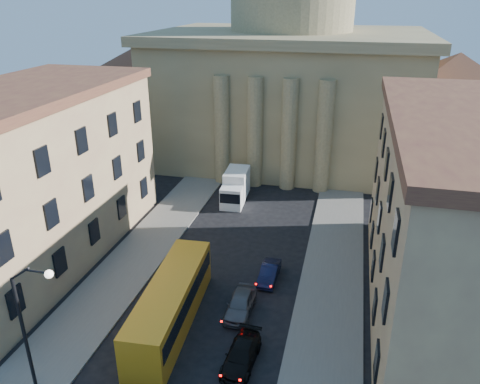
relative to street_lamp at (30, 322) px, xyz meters
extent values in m
cube|color=#605D57|center=(-1.53, 10.00, -5.21)|extent=(5.00, 60.00, 0.15)
cube|color=#605D57|center=(15.47, 10.00, -5.21)|extent=(5.00, 60.00, 0.15)
cube|color=olive|center=(6.97, 48.00, 2.71)|extent=(34.00, 26.00, 16.00)
cube|color=olive|center=(6.97, 48.00, 11.11)|extent=(35.50, 27.50, 1.20)
cylinder|color=olive|center=(6.97, 48.00, 14.71)|extent=(16.00, 16.00, 8.00)
cube|color=olive|center=(-14.03, 46.00, 0.21)|extent=(13.00, 13.00, 11.00)
cone|color=#502922|center=(-14.03, 46.00, 7.71)|extent=(26.02, 26.02, 4.00)
cube|color=olive|center=(27.97, 46.00, 0.21)|extent=(13.00, 13.00, 11.00)
cone|color=#502922|center=(27.97, 46.00, 7.71)|extent=(26.02, 26.02, 4.00)
cylinder|color=olive|center=(0.97, 34.80, 1.21)|extent=(1.80, 1.80, 13.00)
cylinder|color=olive|center=(4.97, 34.80, 1.21)|extent=(1.80, 1.80, 13.00)
cylinder|color=olive|center=(8.97, 34.80, 1.21)|extent=(1.80, 1.80, 13.00)
cylinder|color=olive|center=(12.97, 34.80, 1.21)|extent=(1.80, 1.80, 13.00)
cube|color=tan|center=(-10.03, 14.00, 1.71)|extent=(11.00, 26.00, 14.00)
cube|color=#502922|center=(-10.03, 14.00, 9.01)|extent=(11.60, 26.60, 0.80)
cube|color=tan|center=(23.97, 14.00, 1.71)|extent=(11.00, 26.00, 14.00)
cylinder|color=black|center=(-0.53, 0.00, -1.29)|extent=(0.20, 0.20, 8.00)
cylinder|color=black|center=(0.02, 0.00, 3.06)|extent=(1.30, 0.12, 0.96)
cylinder|color=black|center=(1.02, 0.00, 3.36)|extent=(1.30, 0.12, 0.12)
sphere|color=white|center=(1.77, 0.00, 3.31)|extent=(0.44, 0.44, 0.44)
imported|color=black|center=(10.47, 5.24, -4.63)|extent=(2.07, 4.58, 1.30)
imported|color=#4D4D52|center=(9.20, 10.22, -4.53)|extent=(1.81, 4.46, 1.52)
imported|color=black|center=(10.47, 14.90, -4.65)|extent=(1.44, 3.89, 1.27)
cube|color=orange|center=(4.81, 7.81, -3.59)|extent=(3.49, 12.21, 3.40)
cube|color=black|center=(4.81, 7.81, -3.04)|extent=(3.52, 11.56, 1.21)
cylinder|color=black|center=(3.99, 3.36, -4.74)|extent=(0.40, 1.12, 1.10)
cylinder|color=black|center=(6.18, 3.50, -4.74)|extent=(0.40, 1.12, 1.10)
cylinder|color=black|center=(3.44, 12.12, -4.74)|extent=(0.40, 1.12, 1.10)
cylinder|color=black|center=(5.63, 12.26, -4.74)|extent=(0.40, 1.12, 1.10)
cube|color=white|center=(4.00, 27.78, -4.08)|extent=(2.43, 2.53, 2.40)
cube|color=black|center=(4.06, 26.63, -3.78)|extent=(2.21, 0.24, 1.10)
cube|color=white|center=(3.85, 30.48, -3.53)|extent=(2.63, 4.33, 3.10)
cylinder|color=black|center=(3.02, 27.32, -4.84)|extent=(0.33, 0.92, 0.90)
cylinder|color=black|center=(5.02, 27.44, -4.84)|extent=(0.33, 0.92, 0.90)
cylinder|color=black|center=(2.80, 31.32, -4.84)|extent=(0.33, 0.92, 0.90)
cylinder|color=black|center=(4.80, 31.44, -4.84)|extent=(0.33, 0.92, 0.90)
camera|label=1|loc=(15.81, -17.11, 16.31)|focal=35.00mm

